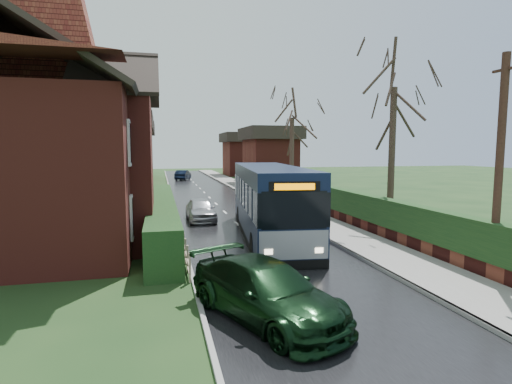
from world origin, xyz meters
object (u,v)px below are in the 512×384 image
object	(u,v)px
bus_stop_sign	(307,188)
telegraph_pole	(499,169)
car_silver	(200,209)
car_green	(266,291)
brick_house	(48,140)
bus	(270,202)

from	to	relation	value
bus_stop_sign	telegraph_pole	xyz separation A→B (m)	(1.80, -11.00, 1.58)
car_silver	car_green	distance (m)	13.44
car_silver	bus_stop_sign	bearing A→B (deg)	-14.99
brick_house	bus	world-z (taller)	brick_house
bus	car_green	distance (m)	8.97
car_green	bus_stop_sign	bearing A→B (deg)	41.47
bus	car_green	size ratio (longest dim) A/B	2.33
bus_stop_sign	telegraph_pole	size ratio (longest dim) A/B	0.41
brick_house	bus	size ratio (longest dim) A/B	1.35
bus	telegraph_pole	world-z (taller)	telegraph_pole
bus	bus_stop_sign	xyz separation A→B (m)	(3.13, 3.43, 0.24)
car_silver	bus_stop_sign	world-z (taller)	bus_stop_sign
car_green	telegraph_pole	distance (m)	7.96
bus	brick_house	bearing A→B (deg)	173.85
car_silver	bus	bearing A→B (deg)	-62.38
bus	car_silver	bearing A→B (deg)	125.44
car_green	bus_stop_sign	xyz separation A→B (m)	(5.60, 12.00, 1.17)
telegraph_pole	bus	bearing A→B (deg)	121.07
telegraph_pole	brick_house	bearing A→B (deg)	144.10
car_green	telegraph_pole	size ratio (longest dim) A/B	0.69
car_green	car_silver	bearing A→B (deg)	67.29
car_silver	telegraph_pole	bearing A→B (deg)	-59.67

